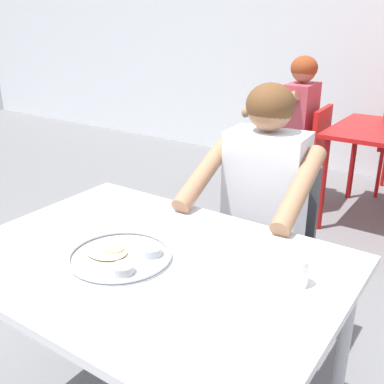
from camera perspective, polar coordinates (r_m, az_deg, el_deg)
table_foreground at (r=1.52m, az=-5.39°, el=-10.62°), size 1.23×0.88×0.75m
thali_tray at (r=1.49m, az=-9.00°, el=-7.86°), size 0.34×0.34×0.03m
drinking_cup at (r=1.36m, az=13.09°, el=-9.63°), size 0.06×0.06×0.09m
chair_foreground at (r=2.25m, az=10.01°, el=-5.16°), size 0.41×0.41×0.83m
diner_foreground at (r=1.96m, az=8.17°, el=-1.26°), size 0.52×0.57×1.23m
chair_red_left at (r=3.77m, az=14.17°, el=5.37°), size 0.43×0.45×0.82m
patron_background at (r=3.76m, az=12.05°, el=9.16°), size 0.56×0.51×1.20m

